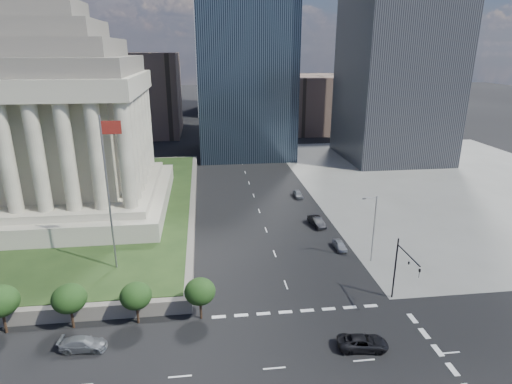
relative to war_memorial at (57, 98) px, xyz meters
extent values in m
plane|color=black|center=(34.00, 52.00, -21.40)|extent=(500.00, 500.00, 0.00)
cube|color=slate|center=(80.00, 12.00, -21.38)|extent=(68.00, 90.00, 0.03)
cube|color=#635F55|center=(-11.00, 2.00, -20.50)|extent=(66.00, 70.00, 1.80)
cube|color=#1F3415|center=(-11.00, 2.00, -19.55)|extent=(64.00, 68.00, 0.10)
cylinder|color=slate|center=(12.00, -24.00, -9.50)|extent=(0.24, 0.24, 20.00)
cube|color=maroon|center=(13.20, -24.00, -1.00)|extent=(2.40, 0.05, 1.60)
cube|color=black|center=(36.00, 47.00, 8.60)|extent=(26.00, 26.00, 60.00)
cube|color=brown|center=(66.00, 82.00, -11.40)|extent=(20.00, 30.00, 20.00)
cube|color=brown|center=(4.00, 82.00, -7.40)|extent=(24.00, 30.00, 28.00)
cylinder|color=black|center=(46.50, -32.50, -17.40)|extent=(0.18, 0.18, 8.00)
cylinder|color=black|center=(46.50, -35.25, -14.20)|extent=(0.14, 5.50, 0.14)
cube|color=black|center=(46.50, -38.00, -15.00)|extent=(0.30, 0.30, 1.10)
cylinder|color=slate|center=(47.50, -23.00, -16.40)|extent=(0.16, 0.16, 10.00)
cylinder|color=slate|center=(46.60, -23.00, -11.60)|extent=(1.80, 0.12, 0.12)
cube|color=slate|center=(45.70, -23.00, -11.70)|extent=(0.50, 0.22, 0.14)
imported|color=black|center=(39.45, -41.26, -20.68)|extent=(2.99, 5.43, 1.44)
imported|color=slate|center=(11.06, -37.92, -20.71)|extent=(2.29, 4.88, 1.38)
imported|color=gray|center=(44.19, -18.67, -20.75)|extent=(3.84, 1.61, 1.30)
imported|color=black|center=(43.00, -9.36, -20.61)|extent=(4.97, 2.41, 1.57)
imported|color=slate|center=(43.00, 5.86, -20.70)|extent=(1.75, 4.16, 1.40)
camera|label=1|loc=(24.12, -76.19, 7.86)|focal=30.00mm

